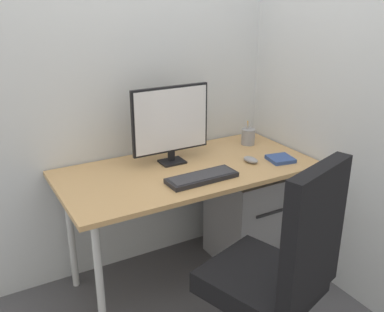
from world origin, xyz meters
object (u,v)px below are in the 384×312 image
(office_chair, at_px, (278,269))
(notebook, at_px, (280,159))
(filing_cabinet, at_px, (247,216))
(pen_holder, at_px, (248,137))
(keyboard, at_px, (202,177))
(mouse, at_px, (251,160))
(monitor, at_px, (171,121))

(office_chair, distance_m, notebook, 0.84)
(office_chair, bearing_deg, filing_cabinet, 61.94)
(filing_cabinet, height_order, pen_holder, pen_holder)
(keyboard, bearing_deg, filing_cabinet, 22.48)
(office_chair, relative_size, notebook, 7.66)
(office_chair, distance_m, pen_holder, 1.14)
(filing_cabinet, height_order, keyboard, keyboard)
(mouse, bearing_deg, pen_holder, 46.07)
(filing_cabinet, distance_m, pen_holder, 0.53)
(monitor, relative_size, notebook, 3.41)
(mouse, relative_size, notebook, 0.73)
(office_chair, relative_size, keyboard, 2.69)
(monitor, height_order, keyboard, monitor)
(office_chair, relative_size, mouse, 10.43)
(monitor, xyz_separation_m, keyboard, (0.02, -0.32, -0.24))
(office_chair, distance_m, monitor, 1.05)
(monitor, height_order, notebook, monitor)
(filing_cabinet, relative_size, pen_holder, 3.91)
(filing_cabinet, height_order, monitor, monitor)
(filing_cabinet, bearing_deg, mouse, -126.27)
(office_chair, xyz_separation_m, monitor, (-0.07, 0.93, 0.47))
(filing_cabinet, xyz_separation_m, monitor, (-0.50, 0.12, 0.70))
(pen_holder, bearing_deg, office_chair, -118.64)
(keyboard, bearing_deg, mouse, 11.22)
(notebook, bearing_deg, monitor, 162.34)
(mouse, height_order, notebook, mouse)
(mouse, bearing_deg, office_chair, -126.81)
(notebook, bearing_deg, keyboard, -168.97)
(filing_cabinet, relative_size, keyboard, 1.55)
(filing_cabinet, xyz_separation_m, notebook, (0.09, -0.19, 0.46))
(filing_cabinet, distance_m, mouse, 0.49)
(keyboard, distance_m, pen_holder, 0.68)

